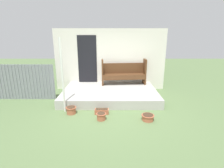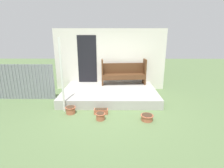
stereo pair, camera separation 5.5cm
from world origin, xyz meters
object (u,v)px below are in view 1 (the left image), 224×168
(flower_pot_right, at_px, (147,117))
(flower_pot_middle, at_px, (101,116))
(support_post, at_px, (62,76))
(planter_box_rect, at_px, (101,111))
(bench, at_px, (123,72))
(flower_pot_left, at_px, (71,110))

(flower_pot_right, bearing_deg, flower_pot_middle, 178.64)
(support_post, distance_m, planter_box_rect, 1.60)
(bench, distance_m, flower_pot_left, 2.90)
(support_post, bearing_deg, flower_pot_left, -34.81)
(support_post, height_order, bench, support_post)
(flower_pot_right, bearing_deg, planter_box_rect, 162.26)
(bench, distance_m, planter_box_rect, 2.47)
(bench, relative_size, flower_pot_middle, 6.48)
(support_post, height_order, flower_pot_right, support_post)
(bench, distance_m, flower_pot_middle, 2.82)
(support_post, xyz_separation_m, bench, (1.99, 2.03, -0.31))
(support_post, xyz_separation_m, flower_pot_right, (2.52, -0.60, -1.05))
(planter_box_rect, bearing_deg, flower_pot_left, 179.49)
(flower_pot_left, bearing_deg, flower_pot_right, -10.84)
(bench, relative_size, flower_pot_left, 5.77)
(flower_pot_middle, relative_size, planter_box_rect, 0.67)
(support_post, relative_size, flower_pot_left, 7.13)
(flower_pot_middle, distance_m, planter_box_rect, 0.40)
(planter_box_rect, bearing_deg, flower_pot_right, -17.74)
(flower_pot_middle, bearing_deg, support_post, 154.38)
(flower_pot_left, xyz_separation_m, planter_box_rect, (0.94, -0.01, -0.04))
(planter_box_rect, bearing_deg, bench, 69.88)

